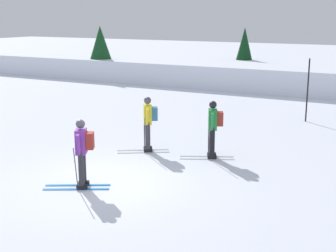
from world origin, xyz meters
TOP-DOWN VIEW (x-y plane):
  - ground_plane at (0.00, 0.00)m, footprint 120.00×120.00m
  - far_snow_ridge at (0.00, 18.07)m, footprint 80.00×6.32m
  - skier_yellow at (-0.46, 3.01)m, footprint 1.55×1.17m
  - skier_green at (1.57, 3.29)m, footprint 1.60×1.02m
  - skier_purple at (-0.27, -0.46)m, footprint 1.58×1.10m
  - trail_marker_pole at (2.92, 9.57)m, footprint 0.06×0.06m
  - conifer_far_left at (-11.66, 16.06)m, footprint 1.74×1.74m
  - conifer_far_right at (-3.24, 19.82)m, footprint 1.43×1.43m

SIDE VIEW (x-z plane):
  - ground_plane at x=0.00m, z-range 0.00..0.00m
  - far_snow_ridge at x=0.00m, z-range 0.00..1.32m
  - skier_green at x=1.57m, z-range 0.10..1.81m
  - skier_purple at x=-0.27m, z-range 0.10..1.81m
  - skier_yellow at x=-0.46m, z-range 0.10..1.81m
  - trail_marker_pole at x=2.92m, z-range 0.00..2.49m
  - conifer_far_right at x=-3.24m, z-range 0.25..3.60m
  - conifer_far_left at x=-11.66m, z-range 0.36..3.80m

